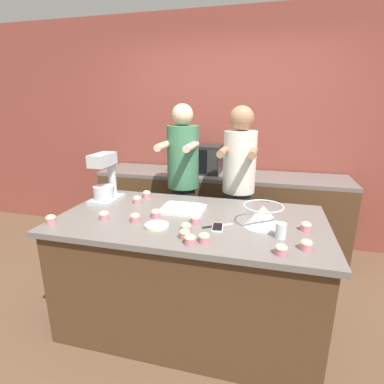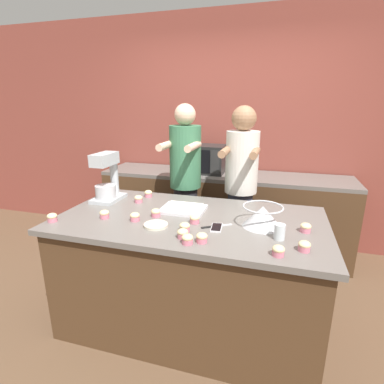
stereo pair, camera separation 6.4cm
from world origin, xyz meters
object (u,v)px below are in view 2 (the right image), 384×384
at_px(cupcake_10, 52,217).
at_px(small_plate, 156,225).
at_px(cupcake_9, 148,194).
at_px(cupcake_12, 135,217).
at_px(mixing_bowl, 262,216).
at_px(drinking_glass, 280,232).
at_px(cupcake_1, 202,238).
at_px(cupcake_6, 187,239).
at_px(stand_mixer, 107,180).
at_px(cupcake_5, 304,246).
at_px(knife, 215,226).
at_px(cupcake_7, 306,228).
at_px(cupcake_4, 278,251).
at_px(cupcake_13, 195,219).
at_px(cupcake_2, 185,227).
at_px(cupcake_3, 139,199).
at_px(cupcake_8, 104,214).
at_px(cupcake_11, 183,233).
at_px(person_left, 185,187).
at_px(cupcake_0, 156,213).
at_px(person_right, 240,192).
at_px(baking_tray, 183,209).
at_px(cell_phone, 216,228).
at_px(microwave_oven, 202,159).

bearing_deg(cupcake_10, small_plate, 9.63).
relative_size(cupcake_9, cupcake_12, 1.00).
height_order(mixing_bowl, drinking_glass, mixing_bowl).
height_order(cupcake_1, cupcake_6, same).
distance_m(cupcake_9, cupcake_10, 0.83).
distance_m(stand_mixer, cupcake_5, 1.64).
bearing_deg(knife, mixing_bowl, 18.40).
relative_size(stand_mixer, cupcake_7, 5.94).
relative_size(cupcake_4, cupcake_13, 1.00).
relative_size(cupcake_2, cupcake_12, 1.00).
distance_m(cupcake_3, cupcake_6, 0.88).
xyz_separation_m(cupcake_4, cupcake_13, (-0.57, 0.32, 0.00)).
bearing_deg(cupcake_10, cupcake_8, 26.75).
relative_size(mixing_bowl, cupcake_6, 3.96).
distance_m(cupcake_9, cupcake_11, 0.91).
bearing_deg(cupcake_8, drinking_glass, -0.35).
relative_size(person_left, drinking_glass, 17.28).
bearing_deg(person_left, cupcake_0, -88.22).
bearing_deg(cupcake_6, small_plate, 146.03).
distance_m(mixing_bowl, cupcake_4, 0.41).
relative_size(person_right, cupcake_3, 24.40).
distance_m(cupcake_1, cupcake_5, 0.58).
bearing_deg(cupcake_7, cupcake_8, -173.69).
bearing_deg(cupcake_12, cupcake_3, 112.62).
xyz_separation_m(drinking_glass, small_plate, (-0.80, -0.03, -0.04)).
height_order(small_plate, cupcake_7, cupcake_7).
distance_m(drinking_glass, cupcake_12, 0.98).
height_order(person_left, cupcake_8, person_left).
bearing_deg(cupcake_0, cupcake_6, -45.34).
bearing_deg(stand_mixer, baking_tray, -6.19).
distance_m(person_left, cupcake_11, 1.13).
xyz_separation_m(person_right, mixing_bowl, (0.24, -0.76, 0.07)).
relative_size(knife, cupcake_6, 2.81).
bearing_deg(cupcake_12, person_right, 55.52).
bearing_deg(baking_tray, cupcake_5, -26.74).
bearing_deg(cupcake_10, drinking_glass, 5.67).
xyz_separation_m(baking_tray, cupcake_8, (-0.50, -0.31, 0.01)).
bearing_deg(cupcake_0, cupcake_5, -14.29).
bearing_deg(cupcake_4, baking_tray, 143.59).
relative_size(cupcake_10, cupcake_13, 1.00).
bearing_deg(cupcake_11, cupcake_6, -52.88).
relative_size(cupcake_4, cupcake_11, 1.00).
bearing_deg(cupcake_7, cupcake_4, -113.61).
distance_m(cell_phone, cupcake_8, 0.82).
bearing_deg(microwave_oven, cupcake_7, -52.56).
distance_m(microwave_oven, cupcake_9, 1.00).
relative_size(cupcake_3, cupcake_4, 1.00).
xyz_separation_m(cupcake_0, cupcake_8, (-0.35, -0.13, 0.00)).
xyz_separation_m(cupcake_2, cupcake_12, (-0.39, 0.08, 0.00)).
xyz_separation_m(cupcake_3, cupcake_6, (0.62, -0.62, 0.00)).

